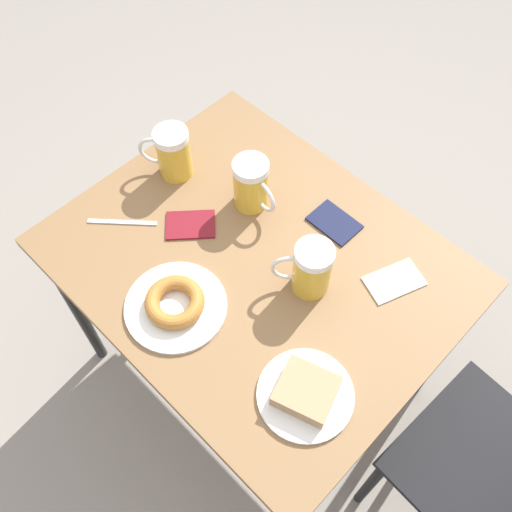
# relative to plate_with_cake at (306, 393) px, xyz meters

# --- Properties ---
(ground_plane) EXTENTS (8.00, 8.00, 0.00)m
(ground_plane) POSITION_rel_plate_with_cake_xyz_m (-0.17, -0.32, -0.76)
(ground_plane) COLOR gray
(table) EXTENTS (0.78, 0.97, 0.74)m
(table) POSITION_rel_plate_with_cake_xyz_m (-0.17, -0.32, -0.09)
(table) COLOR olive
(table) RESTS_ON ground_plane
(plate_with_cake) EXTENTS (0.21, 0.21, 0.05)m
(plate_with_cake) POSITION_rel_plate_with_cake_xyz_m (0.00, 0.00, 0.00)
(plate_with_cake) COLOR white
(plate_with_cake) RESTS_ON table
(plate_with_donut) EXTENTS (0.24, 0.24, 0.05)m
(plate_with_donut) POSITION_rel_plate_with_cake_xyz_m (0.06, -0.36, -0.00)
(plate_with_donut) COLOR white
(plate_with_donut) RESTS_ON table
(beer_mug_left) EXTENTS (0.12, 0.12, 0.15)m
(beer_mug_left) POSITION_rel_plate_with_cake_xyz_m (-0.21, -0.18, 0.06)
(beer_mug_left) COLOR gold
(beer_mug_left) RESTS_ON table
(beer_mug_center) EXTENTS (0.09, 0.14, 0.15)m
(beer_mug_center) POSITION_rel_plate_with_cake_xyz_m (-0.29, -0.45, 0.06)
(beer_mug_center) COLOR gold
(beer_mug_center) RESTS_ON table
(beer_mug_right) EXTENTS (0.11, 0.13, 0.15)m
(beer_mug_right) POSITION_rel_plate_with_cake_xyz_m (-0.22, -0.68, 0.06)
(beer_mug_right) COLOR gold
(beer_mug_right) RESTS_ON table
(napkin_folded) EXTENTS (0.16, 0.13, 0.00)m
(napkin_folded) POSITION_rel_plate_with_cake_xyz_m (-0.36, -0.04, -0.02)
(napkin_folded) COLOR white
(napkin_folded) RESTS_ON table
(fork) EXTENTS (0.13, 0.14, 0.00)m
(fork) POSITION_rel_plate_with_cake_xyz_m (-0.01, -0.65, -0.02)
(fork) COLOR silver
(fork) RESTS_ON table
(passport_near_edge) EXTENTS (0.09, 0.13, 0.01)m
(passport_near_edge) POSITION_rel_plate_with_cake_xyz_m (-0.39, -0.25, -0.01)
(passport_near_edge) COLOR #141938
(passport_near_edge) RESTS_ON table
(passport_far_edge) EXTENTS (0.15, 0.15, 0.01)m
(passport_far_edge) POSITION_rel_plate_with_cake_xyz_m (-0.13, -0.51, -0.01)
(passport_far_edge) COLOR maroon
(passport_far_edge) RESTS_ON table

